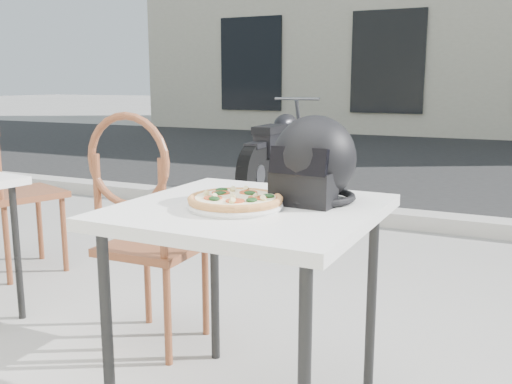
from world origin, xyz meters
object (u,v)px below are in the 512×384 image
at_px(plate, 235,206).
at_px(pizza, 235,199).
at_px(cafe_table_main, 249,226).
at_px(cafe_chair_main, 144,221).
at_px(cafe_chair_side, 6,172).
at_px(motorcycle, 281,152).
at_px(helmet, 313,164).

height_order(plate, pizza, pizza).
distance_m(cafe_table_main, cafe_chair_main, 0.71).
height_order(cafe_chair_side, motorcycle, cafe_chair_side).
distance_m(cafe_table_main, motorcycle, 4.20).
xyz_separation_m(plate, motorcycle, (-1.52, 3.96, -0.34)).
bearing_deg(cafe_chair_side, helmet, -175.61).
xyz_separation_m(cafe_table_main, helmet, (0.17, 0.15, 0.20)).
distance_m(helmet, motorcycle, 4.14).
bearing_deg(plate, cafe_chair_side, 157.45).
bearing_deg(motorcycle, pizza, -71.28).
relative_size(pizza, helmet, 1.02).
bearing_deg(plate, cafe_table_main, 75.20).
height_order(helmet, motorcycle, helmet).
height_order(pizza, helmet, helmet).
height_order(plate, cafe_chair_side, cafe_chair_side).
height_order(plate, helmet, helmet).
bearing_deg(motorcycle, plate, -71.28).
distance_m(pizza, motorcycle, 4.26).
relative_size(cafe_chair_main, motorcycle, 0.52).
relative_size(cafe_chair_main, cafe_chair_side, 0.92).
xyz_separation_m(cafe_table_main, cafe_chair_main, (-0.64, 0.29, -0.12)).
distance_m(pizza, cafe_chair_side, 2.16).
distance_m(plate, cafe_chair_main, 0.75).
distance_m(helmet, cafe_chair_main, 0.88).
bearing_deg(motorcycle, helmet, -67.78).
relative_size(plate, pizza, 1.15).
relative_size(helmet, cafe_chair_main, 0.30).
relative_size(cafe_table_main, cafe_chair_side, 0.72).
xyz_separation_m(helmet, motorcycle, (-1.70, 3.74, -0.46)).
distance_m(plate, cafe_chair_side, 2.16).
distance_m(plate, motorcycle, 4.26).
bearing_deg(pizza, helmet, 49.78).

